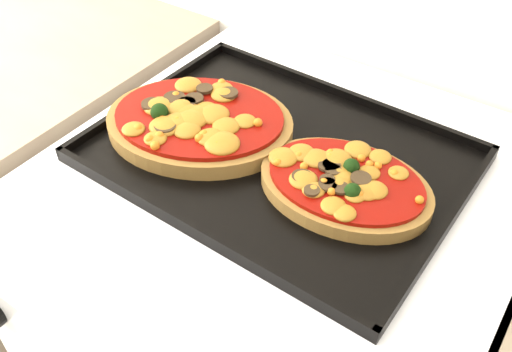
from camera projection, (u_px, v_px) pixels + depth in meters
The scene contains 3 objects.
baking_tray at pixel (278, 153), 0.74m from camera, with size 0.46×0.34×0.02m, color black.
pizza_left at pixel (199, 120), 0.76m from camera, with size 0.25×0.20×0.04m, color olive, non-canonical shape.
pizza_right at pixel (345, 183), 0.68m from camera, with size 0.21×0.15×0.03m, color olive, non-canonical shape.
Camera 1 is at (0.31, 1.23, 1.40)m, focal length 40.00 mm.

